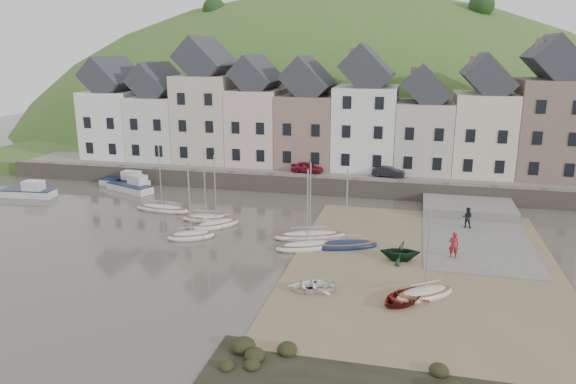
% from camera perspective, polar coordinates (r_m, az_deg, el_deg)
% --- Properties ---
extents(ground, '(160.00, 160.00, 0.00)m').
position_cam_1_polar(ground, '(39.50, -2.04, -6.39)').
color(ground, '#4C473C').
rests_on(ground, ground).
extents(quay_land, '(90.00, 30.00, 1.50)m').
position_cam_1_polar(quay_land, '(69.51, 5.00, 3.56)').
color(quay_land, '#396026').
rests_on(quay_land, ground).
extents(quay_street, '(70.00, 7.00, 0.10)m').
position_cam_1_polar(quay_street, '(58.24, 3.32, 2.18)').
color(quay_street, slate).
rests_on(quay_street, quay_land).
extents(seawall, '(70.00, 1.20, 1.80)m').
position_cam_1_polar(seawall, '(55.04, 2.66, 0.74)').
color(seawall, slate).
rests_on(seawall, ground).
extents(beach, '(18.00, 26.00, 0.06)m').
position_cam_1_polar(beach, '(38.24, 14.21, -7.55)').
color(beach, '#7A684A').
rests_on(beach, ground).
extents(slipway, '(8.00, 18.00, 0.12)m').
position_cam_1_polar(slipway, '(46.01, 19.15, -4.04)').
color(slipway, slate).
rests_on(slipway, ground).
extents(hillside, '(134.40, 84.00, 84.00)m').
position_cam_1_polar(hillside, '(101.87, 4.34, -3.67)').
color(hillside, '#396026').
rests_on(hillside, ground).
extents(townhouse_terrace, '(61.05, 8.00, 13.93)m').
position_cam_1_polar(townhouse_terrace, '(60.41, 5.66, 8.15)').
color(townhouse_terrace, white).
rests_on(townhouse_terrace, quay_land).
extents(sailboat_0, '(5.46, 1.95, 6.32)m').
position_cam_1_polar(sailboat_0, '(50.42, -13.22, -1.72)').
color(sailboat_0, silver).
rests_on(sailboat_0, ground).
extents(sailboat_1, '(3.95, 3.03, 6.32)m').
position_cam_1_polar(sailboat_1, '(42.74, -10.26, -4.57)').
color(sailboat_1, silver).
rests_on(sailboat_1, ground).
extents(sailboat_2, '(4.33, 1.86, 6.32)m').
position_cam_1_polar(sailboat_2, '(46.78, -8.70, -2.79)').
color(sailboat_2, beige).
rests_on(sailboat_2, ground).
extents(sailboat_3, '(3.91, 3.99, 6.32)m').
position_cam_1_polar(sailboat_3, '(45.09, -7.63, -3.42)').
color(sailboat_3, silver).
rests_on(sailboat_3, ground).
extents(sailboat_4, '(5.82, 3.33, 6.32)m').
position_cam_1_polar(sailboat_4, '(42.10, 2.34, -4.65)').
color(sailboat_4, silver).
rests_on(sailboat_4, ground).
extents(sailboat_5, '(5.13, 3.17, 6.32)m').
position_cam_1_polar(sailboat_5, '(40.33, 6.15, -5.62)').
color(sailboat_5, '#131E3D').
rests_on(sailboat_5, ground).
extents(sailboat_6, '(4.92, 3.42, 6.32)m').
position_cam_1_polar(sailboat_6, '(39.90, 2.05, -5.77)').
color(sailboat_6, silver).
rests_on(sailboat_6, ground).
extents(sailboat_7, '(4.07, 3.57, 6.32)m').
position_cam_1_polar(sailboat_7, '(33.51, 14.34, -10.41)').
color(sailboat_7, beige).
rests_on(sailboat_7, ground).
extents(motorboat_0, '(5.78, 3.67, 1.70)m').
position_cam_1_polar(motorboat_0, '(58.34, -16.29, 0.65)').
color(motorboat_0, silver).
rests_on(motorboat_0, ground).
extents(motorboat_1, '(5.60, 2.27, 1.70)m').
position_cam_1_polar(motorboat_1, '(59.79, -25.82, 0.08)').
color(motorboat_1, silver).
rests_on(motorboat_1, ground).
extents(motorboat_2, '(5.54, 2.24, 1.70)m').
position_cam_1_polar(motorboat_2, '(60.61, -16.81, 1.13)').
color(motorboat_2, silver).
rests_on(motorboat_2, ground).
extents(rowboat_white, '(3.41, 2.90, 0.60)m').
position_cam_1_polar(rowboat_white, '(33.30, 2.48, -9.92)').
color(rowboat_white, white).
rests_on(rowboat_white, beach).
extents(rowboat_green, '(2.97, 2.64, 1.44)m').
position_cam_1_polar(rowboat_green, '(38.30, 11.83, -6.16)').
color(rowboat_green, black).
rests_on(rowboat_green, beach).
extents(rowboat_red, '(3.81, 3.97, 0.67)m').
position_cam_1_polar(rowboat_red, '(32.42, 12.06, -10.91)').
color(rowboat_red, maroon).
rests_on(rowboat_red, beach).
extents(person_red, '(0.72, 0.50, 1.89)m').
position_cam_1_polar(person_red, '(39.59, 17.20, -5.39)').
color(person_red, maroon).
rests_on(person_red, slipway).
extents(person_dark, '(0.95, 0.81, 1.71)m').
position_cam_1_polar(person_dark, '(46.57, 18.52, -2.57)').
color(person_dark, black).
rests_on(person_dark, slipway).
extents(car_left, '(3.52, 1.65, 1.17)m').
position_cam_1_polar(car_left, '(57.34, 2.05, 2.64)').
color(car_left, maroon).
rests_on(car_left, quay_street).
extents(car_right, '(3.42, 1.50, 1.09)m').
position_cam_1_polar(car_right, '(56.34, 10.62, 2.14)').
color(car_right, black).
rests_on(car_right, quay_street).
extents(shore_rocks, '(14.00, 6.00, 0.78)m').
position_cam_1_polar(shore_rocks, '(25.70, 4.44, -18.70)').
color(shore_rocks, black).
rests_on(shore_rocks, ground).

